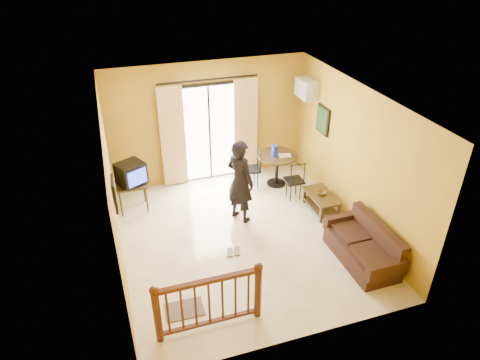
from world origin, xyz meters
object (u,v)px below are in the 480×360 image
object	(u,v)px
standing_person	(240,181)
sofa	(364,247)
television	(131,174)
dining_table	(277,161)
coffee_table	(321,200)

from	to	relation	value
standing_person	sofa	bearing A→B (deg)	-169.71
sofa	standing_person	size ratio (longest dim) A/B	0.90
standing_person	television	bearing A→B (deg)	32.27
standing_person	dining_table	bearing A→B (deg)	-80.76
coffee_table	television	bearing A→B (deg)	161.03
television	standing_person	xyz separation A→B (m)	(2.01, -1.01, 0.02)
television	dining_table	bearing A→B (deg)	-25.65
sofa	standing_person	bearing A→B (deg)	130.91
coffee_table	sofa	size ratio (longest dim) A/B	0.56
television	coffee_table	xyz separation A→B (m)	(3.72, -1.28, -0.60)
television	sofa	bearing A→B (deg)	-64.69
television	sofa	distance (m)	4.77
television	standing_person	size ratio (longest dim) A/B	0.38
television	standing_person	world-z (taller)	standing_person
coffee_table	sofa	distance (m)	1.65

